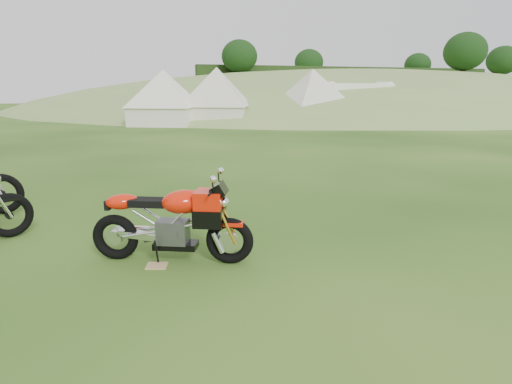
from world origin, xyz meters
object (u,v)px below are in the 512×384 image
object	(u,v)px
tent_left	(164,99)
caravan	(354,101)
sport_motorcycle	(171,217)
tent_right	(312,98)
plywood_board	(157,266)
tent_mid	(217,98)

from	to	relation	value
tent_left	caravan	distance (m)	12.28
sport_motorcycle	tent_right	bearing A→B (deg)	83.71
plywood_board	caravan	distance (m)	25.04
plywood_board	tent_left	world-z (taller)	tent_left
sport_motorcycle	tent_right	size ratio (longest dim) A/B	0.56
tent_left	caravan	bearing A→B (deg)	26.99
sport_motorcycle	caravan	xyz separation A→B (m)	(14.21, 20.33, 0.62)
tent_mid	tent_left	bearing A→B (deg)	-162.79
tent_left	caravan	xyz separation A→B (m)	(12.26, 0.71, -0.24)
tent_right	sport_motorcycle	bearing A→B (deg)	-126.27
sport_motorcycle	tent_right	world-z (taller)	tent_right
plywood_board	tent_left	bearing A→B (deg)	83.76
plywood_board	caravan	size ratio (longest dim) A/B	0.05
tent_right	plywood_board	bearing A→B (deg)	-126.58
plywood_board	tent_right	size ratio (longest dim) A/B	0.07
sport_motorcycle	tent_mid	world-z (taller)	tent_mid
sport_motorcycle	tent_left	size ratio (longest dim) A/B	0.57
tent_right	caravan	world-z (taller)	tent_right
sport_motorcycle	tent_left	bearing A→B (deg)	107.19
tent_mid	caravan	xyz separation A→B (m)	(9.35, 1.04, -0.29)
plywood_board	caravan	xyz separation A→B (m)	(14.41, 20.44, 1.17)
tent_mid	sport_motorcycle	bearing A→B (deg)	-80.39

